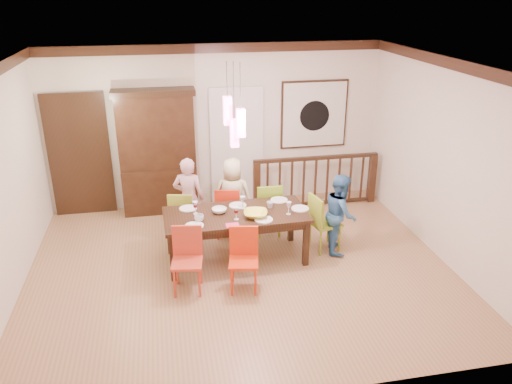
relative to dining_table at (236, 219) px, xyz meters
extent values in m
plane|color=#99724A|center=(0.01, -0.29, -0.66)|extent=(6.00, 6.00, 0.00)
plane|color=white|center=(0.01, -0.29, 2.24)|extent=(6.00, 6.00, 0.00)
plane|color=silver|center=(0.01, 2.21, 0.79)|extent=(6.00, 0.00, 6.00)
plane|color=silver|center=(3.01, -0.29, 0.79)|extent=(0.00, 5.00, 5.00)
cube|color=black|center=(-2.39, 2.16, 0.39)|extent=(1.04, 0.07, 2.24)
cube|color=silver|center=(0.36, 2.17, 0.39)|extent=(0.97, 0.05, 2.22)
cube|color=black|center=(1.81, 2.18, 0.94)|extent=(1.25, 0.04, 1.25)
cube|color=silver|center=(1.81, 2.15, 0.94)|extent=(1.18, 0.02, 1.18)
cylinder|color=black|center=(1.81, 2.14, 0.92)|extent=(0.56, 0.01, 0.56)
cube|color=#F2488D|center=(-0.08, 0.05, 1.59)|extent=(0.11, 0.11, 0.38)
cylinder|color=black|center=(-0.08, 0.05, 2.01)|extent=(0.01, 0.01, 0.46)
cube|color=#F2488D|center=(0.08, -0.05, 1.44)|extent=(0.11, 0.11, 0.38)
cylinder|color=black|center=(0.08, -0.05, 1.93)|extent=(0.01, 0.01, 0.61)
cube|color=#F2488D|center=(0.00, 0.00, 1.29)|extent=(0.11, 0.11, 0.38)
cylinder|color=black|center=(0.00, 0.00, 1.86)|extent=(0.01, 0.01, 0.76)
cube|color=black|center=(0.00, 0.00, 0.06)|extent=(2.09, 0.99, 0.05)
cube|color=black|center=(-0.95, 0.39, -0.31)|extent=(0.08, 0.08, 0.70)
cube|color=black|center=(0.95, 0.39, -0.31)|extent=(0.08, 0.08, 0.70)
cube|color=black|center=(-0.95, -0.39, -0.31)|extent=(0.08, 0.08, 0.70)
cube|color=black|center=(0.95, -0.39, -0.31)|extent=(0.08, 0.08, 0.70)
cube|color=black|center=(0.00, 0.41, -0.01)|extent=(1.87, 0.09, 0.10)
cube|color=black|center=(0.00, -0.41, -0.01)|extent=(1.87, 0.09, 0.10)
cube|color=#A5B734|center=(-0.74, 0.78, -0.25)|extent=(0.46, 0.46, 0.04)
cube|color=#A5B734|center=(-0.74, 0.78, -0.03)|extent=(0.38, 0.12, 0.42)
cylinder|color=#A5B734|center=(-0.89, 0.63, -0.46)|extent=(0.03, 0.03, 0.40)
cylinder|color=#A5B734|center=(-0.58, 0.63, -0.46)|extent=(0.03, 0.03, 0.40)
cylinder|color=#A5B734|center=(-0.89, 0.94, -0.46)|extent=(0.03, 0.03, 0.40)
cylinder|color=#A5B734|center=(-0.58, 0.94, -0.46)|extent=(0.03, 0.03, 0.40)
cube|color=red|center=(-0.01, 0.79, -0.25)|extent=(0.45, 0.45, 0.04)
cube|color=red|center=(-0.01, 0.79, -0.01)|extent=(0.39, 0.10, 0.43)
cylinder|color=red|center=(-0.17, 0.63, -0.46)|extent=(0.03, 0.03, 0.41)
cylinder|color=red|center=(0.15, 0.63, -0.46)|extent=(0.03, 0.03, 0.41)
cylinder|color=red|center=(-0.17, 0.95, -0.46)|extent=(0.03, 0.03, 0.41)
cylinder|color=red|center=(0.15, 0.95, -0.46)|extent=(0.03, 0.03, 0.41)
cube|color=#77A01E|center=(0.63, 0.73, -0.23)|extent=(0.41, 0.41, 0.04)
cube|color=#77A01E|center=(0.63, 0.73, 0.01)|extent=(0.41, 0.04, 0.45)
cylinder|color=#77A01E|center=(0.47, 0.56, -0.45)|extent=(0.03, 0.03, 0.43)
cylinder|color=#77A01E|center=(0.80, 0.56, -0.45)|extent=(0.03, 0.03, 0.43)
cylinder|color=#77A01E|center=(0.47, 0.89, -0.45)|extent=(0.03, 0.03, 0.43)
cylinder|color=#77A01E|center=(0.80, 0.89, -0.45)|extent=(0.03, 0.03, 0.43)
cube|color=#B93A24|center=(-0.76, -0.71, -0.24)|extent=(0.45, 0.45, 0.04)
cube|color=#B93A24|center=(-0.76, -0.71, 0.00)|extent=(0.40, 0.10, 0.44)
cylinder|color=#B93A24|center=(-0.93, -0.87, -0.46)|extent=(0.03, 0.03, 0.42)
cylinder|color=#B93A24|center=(-0.60, -0.87, -0.46)|extent=(0.03, 0.03, 0.42)
cylinder|color=#B93A24|center=(-0.93, -0.55, -0.46)|extent=(0.03, 0.03, 0.42)
cylinder|color=#B93A24|center=(-0.60, -0.55, -0.46)|extent=(0.03, 0.03, 0.42)
cube|color=red|center=(-0.03, -0.82, -0.25)|extent=(0.45, 0.45, 0.04)
cube|color=red|center=(-0.03, -0.82, -0.02)|extent=(0.39, 0.11, 0.42)
cylinder|color=red|center=(-0.18, -0.97, -0.46)|extent=(0.03, 0.03, 0.41)
cylinder|color=red|center=(0.13, -0.97, -0.46)|extent=(0.03, 0.03, 0.41)
cylinder|color=red|center=(-0.18, -0.66, -0.46)|extent=(0.03, 0.03, 0.41)
cylinder|color=red|center=(0.13, -0.66, -0.46)|extent=(0.03, 0.03, 0.41)
cube|color=olive|center=(1.39, 0.05, -0.23)|extent=(0.49, 0.49, 0.04)
cube|color=olive|center=(1.39, 0.05, 0.02)|extent=(0.12, 0.41, 0.45)
cylinder|color=olive|center=(1.22, -0.12, -0.45)|extent=(0.04, 0.04, 0.43)
cylinder|color=olive|center=(1.55, -0.12, -0.45)|extent=(0.04, 0.04, 0.43)
cylinder|color=olive|center=(1.22, 0.21, -0.45)|extent=(0.04, 0.04, 0.43)
cylinder|color=olive|center=(1.55, 0.21, -0.45)|extent=(0.04, 0.04, 0.43)
cube|color=black|center=(-1.06, 1.99, -0.25)|extent=(1.30, 0.44, 0.83)
cube|color=black|center=(-1.06, 2.01, 0.82)|extent=(1.30, 0.40, 1.30)
cube|color=black|center=(-1.06, 2.20, 0.82)|extent=(1.11, 0.02, 1.11)
cube|color=black|center=(-1.06, 2.01, 1.49)|extent=(1.39, 0.44, 0.10)
cube|color=black|center=(0.63, 1.66, -0.20)|extent=(0.12, 0.12, 0.92)
cube|color=black|center=(2.83, 1.66, -0.20)|extent=(0.12, 0.12, 0.92)
cube|color=black|center=(1.73, 1.66, 0.27)|extent=(2.32, 0.09, 0.06)
cube|color=black|center=(1.73, 1.66, -0.61)|extent=(2.20, 0.07, 0.05)
imported|color=beige|center=(-0.62, 0.86, 0.01)|extent=(0.56, 0.45, 1.35)
imported|color=beige|center=(0.09, 0.91, -0.03)|extent=(0.72, 0.58, 1.28)
imported|color=teal|center=(1.60, -0.02, -0.05)|extent=(0.60, 0.70, 1.23)
imported|color=yellow|center=(0.26, -0.16, 0.13)|extent=(0.40, 0.40, 0.08)
imported|color=white|center=(-0.23, 0.07, 0.12)|extent=(0.22, 0.22, 0.07)
imported|color=silver|center=(-0.54, -0.16, 0.14)|extent=(0.17, 0.17, 0.10)
imported|color=silver|center=(0.53, 0.10, 0.13)|extent=(0.12, 0.12, 0.09)
cylinder|color=white|center=(-0.67, 0.29, 0.09)|extent=(0.26, 0.26, 0.01)
cylinder|color=white|center=(0.07, 0.25, 0.09)|extent=(0.26, 0.26, 0.01)
cylinder|color=white|center=(0.72, 0.34, 0.09)|extent=(0.26, 0.26, 0.01)
cylinder|color=white|center=(-0.62, -0.30, 0.09)|extent=(0.26, 0.26, 0.01)
cylinder|color=white|center=(0.35, -0.30, 0.09)|extent=(0.26, 0.26, 0.01)
cylinder|color=white|center=(0.96, -0.03, 0.09)|extent=(0.26, 0.26, 0.01)
cube|color=#D83359|center=(-0.11, -0.39, 0.09)|extent=(0.18, 0.14, 0.01)
camera|label=1|loc=(-0.96, -6.47, 3.15)|focal=35.00mm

